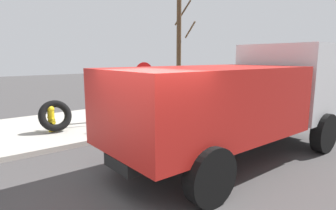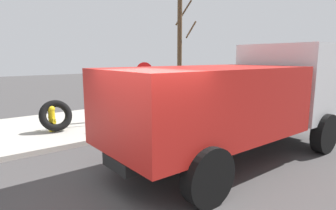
# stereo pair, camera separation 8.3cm
# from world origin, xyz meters

# --- Properties ---
(sidewalk_curb) EXTENTS (36.00, 5.00, 0.15)m
(sidewalk_curb) POSITION_xyz_m (0.00, 6.50, 0.07)
(sidewalk_curb) COLOR #ADA89E
(sidewalk_curb) RESTS_ON ground
(fire_hydrant) EXTENTS (0.25, 0.56, 0.89)m
(fire_hydrant) POSITION_xyz_m (0.47, 5.78, 0.62)
(fire_hydrant) COLOR yellow
(fire_hydrant) RESTS_ON sidewalk_curb
(loose_tire) EXTENTS (1.13, 0.73, 1.08)m
(loose_tire) POSITION_xyz_m (0.58, 5.68, 0.69)
(loose_tire) COLOR black
(loose_tire) RESTS_ON sidewalk_curb
(stop_sign) EXTENTS (0.76, 0.08, 2.30)m
(stop_sign) POSITION_xyz_m (3.23, 4.29, 1.75)
(stop_sign) COLOR gray
(stop_sign) RESTS_ON sidewalk_curb
(dump_truck_red) EXTENTS (7.02, 2.85, 3.00)m
(dump_truck_red) POSITION_xyz_m (3.70, 0.54, 1.61)
(dump_truck_red) COLOR red
(dump_truck_red) RESTS_ON ground
(bare_tree) EXTENTS (1.35, 1.18, 6.00)m
(bare_tree) POSITION_xyz_m (5.65, 5.17, 3.14)
(bare_tree) COLOR #4C3823
(bare_tree) RESTS_ON sidewalk_curb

